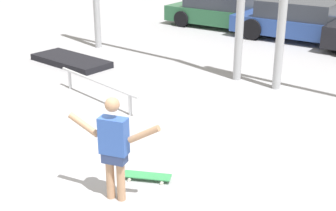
# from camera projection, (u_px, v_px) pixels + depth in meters

# --- Properties ---
(ground_plane) EXTENTS (36.00, 36.00, 0.00)m
(ground_plane) POSITION_uv_depth(u_px,v_px,m) (98.00, 161.00, 7.77)
(ground_plane) COLOR #9E9EA3
(skateboarder) EXTENTS (1.31, 0.55, 1.54)m
(skateboarder) POSITION_uv_depth(u_px,v_px,m) (114.00, 145.00, 6.39)
(skateboarder) COLOR tan
(skateboarder) RESTS_ON ground_plane
(skateboard) EXTENTS (0.76, 0.54, 0.08)m
(skateboard) POSITION_uv_depth(u_px,v_px,m) (147.00, 176.00, 7.17)
(skateboard) COLOR #338C4C
(skateboard) RESTS_ON ground_plane
(manual_pad) EXTENTS (2.44, 1.03, 0.17)m
(manual_pad) POSITION_uv_depth(u_px,v_px,m) (71.00, 61.00, 13.10)
(manual_pad) COLOR black
(manual_pad) RESTS_ON ground_plane
(grind_rail) EXTENTS (2.76, 0.40, 0.48)m
(grind_rail) POSITION_uv_depth(u_px,v_px,m) (97.00, 85.00, 10.25)
(grind_rail) COLOR #B7BABF
(grind_rail) RESTS_ON ground_plane
(parked_car_green) EXTENTS (4.39, 2.16, 1.21)m
(parked_car_green) POSITION_uv_depth(u_px,v_px,m) (222.00, 11.00, 17.57)
(parked_car_green) COLOR #28603D
(parked_car_green) RESTS_ON ground_plane
(parked_car_blue) EXTENTS (4.65, 2.33, 1.31)m
(parked_car_blue) POSITION_uv_depth(u_px,v_px,m) (301.00, 21.00, 15.60)
(parked_car_blue) COLOR #284793
(parked_car_blue) RESTS_ON ground_plane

